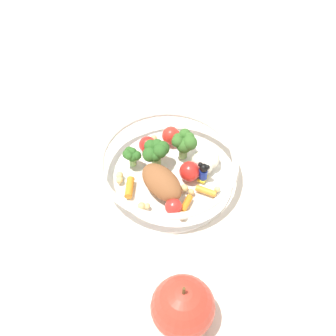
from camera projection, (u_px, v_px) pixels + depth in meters
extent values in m
plane|color=silver|center=(175.00, 189.00, 0.71)|extent=(2.40, 2.40, 0.00)
cylinder|color=white|center=(168.00, 177.00, 0.71)|extent=(0.20, 0.20, 0.01)
torus|color=white|center=(168.00, 160.00, 0.68)|extent=(0.21, 0.21, 0.01)
ellipsoid|color=brown|center=(162.00, 182.00, 0.68)|extent=(0.08, 0.06, 0.04)
cylinder|color=#8EB766|center=(156.00, 160.00, 0.72)|extent=(0.01, 0.01, 0.02)
sphere|color=#2D6023|center=(151.00, 146.00, 0.70)|extent=(0.02, 0.02, 0.02)
sphere|color=#2D6023|center=(150.00, 154.00, 0.70)|extent=(0.02, 0.02, 0.02)
sphere|color=#2D6023|center=(155.00, 155.00, 0.70)|extent=(0.02, 0.02, 0.02)
sphere|color=#2D6023|center=(160.00, 151.00, 0.69)|extent=(0.02, 0.02, 0.02)
sphere|color=#2D6023|center=(162.00, 148.00, 0.70)|extent=(0.02, 0.02, 0.02)
sphere|color=#2D6023|center=(157.00, 146.00, 0.70)|extent=(0.02, 0.02, 0.02)
cylinder|color=#7FAD5B|center=(183.00, 152.00, 0.73)|extent=(0.01, 0.01, 0.02)
sphere|color=#386B28|center=(178.00, 138.00, 0.71)|extent=(0.02, 0.02, 0.02)
sphere|color=#386B28|center=(177.00, 141.00, 0.70)|extent=(0.02, 0.02, 0.02)
sphere|color=#386B28|center=(184.00, 146.00, 0.71)|extent=(0.02, 0.02, 0.02)
sphere|color=#386B28|center=(190.00, 143.00, 0.70)|extent=(0.02, 0.02, 0.02)
sphere|color=#386B28|center=(189.00, 137.00, 0.71)|extent=(0.02, 0.02, 0.02)
sphere|color=#386B28|center=(185.00, 135.00, 0.71)|extent=(0.02, 0.02, 0.02)
cylinder|color=#7FAD5B|center=(131.00, 162.00, 0.72)|extent=(0.01, 0.01, 0.02)
sphere|color=#2D6023|center=(128.00, 153.00, 0.70)|extent=(0.01, 0.01, 0.01)
sphere|color=#2D6023|center=(127.00, 154.00, 0.70)|extent=(0.01, 0.01, 0.01)
sphere|color=#2D6023|center=(129.00, 156.00, 0.70)|extent=(0.01, 0.01, 0.01)
sphere|color=#2D6023|center=(132.00, 157.00, 0.70)|extent=(0.01, 0.01, 0.01)
sphere|color=#2D6023|center=(137.00, 155.00, 0.70)|extent=(0.02, 0.02, 0.02)
sphere|color=#2D6023|center=(134.00, 150.00, 0.70)|extent=(0.01, 0.01, 0.01)
sphere|color=#2D6023|center=(130.00, 151.00, 0.71)|extent=(0.01, 0.01, 0.01)
sphere|color=silver|center=(205.00, 159.00, 0.72)|extent=(0.02, 0.02, 0.02)
sphere|color=silver|center=(201.00, 161.00, 0.71)|extent=(0.03, 0.03, 0.03)
sphere|color=silver|center=(205.00, 166.00, 0.71)|extent=(0.02, 0.02, 0.02)
sphere|color=silver|center=(212.00, 161.00, 0.71)|extent=(0.02, 0.02, 0.02)
sphere|color=silver|center=(211.00, 157.00, 0.71)|extent=(0.02, 0.02, 0.02)
sphere|color=silver|center=(206.00, 157.00, 0.71)|extent=(0.03, 0.03, 0.03)
cube|color=yellow|center=(203.00, 178.00, 0.71)|extent=(0.01, 0.02, 0.00)
cylinder|color=#1933B2|center=(203.00, 174.00, 0.70)|extent=(0.01, 0.01, 0.02)
sphere|color=black|center=(204.00, 168.00, 0.69)|extent=(0.01, 0.01, 0.01)
sphere|color=black|center=(207.00, 167.00, 0.68)|extent=(0.01, 0.01, 0.01)
sphere|color=black|center=(200.00, 165.00, 0.68)|extent=(0.01, 0.01, 0.01)
cylinder|color=orange|center=(206.00, 191.00, 0.69)|extent=(0.03, 0.01, 0.01)
cylinder|color=orange|center=(130.00, 188.00, 0.69)|extent=(0.03, 0.03, 0.01)
cylinder|color=orange|center=(186.00, 204.00, 0.67)|extent=(0.01, 0.03, 0.01)
sphere|color=red|center=(171.00, 135.00, 0.74)|extent=(0.03, 0.03, 0.03)
sphere|color=red|center=(173.00, 207.00, 0.66)|extent=(0.02, 0.02, 0.02)
sphere|color=red|center=(190.00, 171.00, 0.70)|extent=(0.03, 0.03, 0.03)
sphere|color=red|center=(147.00, 145.00, 0.73)|extent=(0.03, 0.03, 0.03)
sphere|color=#D1B775|center=(120.00, 175.00, 0.70)|extent=(0.01, 0.01, 0.01)
sphere|color=tan|center=(142.00, 206.00, 0.67)|extent=(0.01, 0.01, 0.01)
sphere|color=#D1B775|center=(120.00, 180.00, 0.70)|extent=(0.01, 0.01, 0.01)
sphere|color=tan|center=(160.00, 151.00, 0.74)|extent=(0.01, 0.01, 0.01)
sphere|color=#D1B775|center=(182.00, 215.00, 0.66)|extent=(0.01, 0.01, 0.01)
sphere|color=#D1B775|center=(217.00, 189.00, 0.69)|extent=(0.01, 0.01, 0.01)
sphere|color=#D1B775|center=(186.00, 187.00, 0.69)|extent=(0.01, 0.01, 0.01)
sphere|color=#D1B775|center=(147.00, 206.00, 0.67)|extent=(0.01, 0.01, 0.01)
sphere|color=#D1B775|center=(154.00, 138.00, 0.75)|extent=(0.01, 0.01, 0.01)
sphere|color=#D1B775|center=(216.00, 157.00, 0.73)|extent=(0.01, 0.01, 0.01)
sphere|color=tan|center=(191.00, 193.00, 0.68)|extent=(0.01, 0.01, 0.01)
sphere|color=#BC3828|center=(183.00, 307.00, 0.55)|extent=(0.08, 0.08, 0.08)
cylinder|color=brown|center=(184.00, 291.00, 0.52)|extent=(0.00, 0.00, 0.01)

